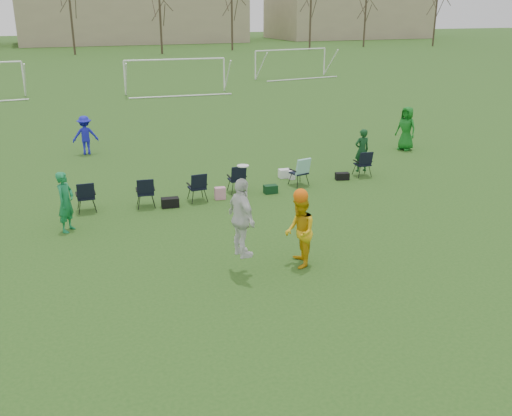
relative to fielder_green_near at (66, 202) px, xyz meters
name	(u,v)px	position (x,y,z in m)	size (l,w,h in m)	color
ground	(348,297)	(5.42, -6.32, -0.87)	(260.00, 260.00, 0.00)	#265119
fielder_green_near	(66,202)	(0.00, 0.00, 0.00)	(0.63, 0.41, 1.73)	#157A43
fielder_blue	(85,135)	(1.39, 9.04, -0.04)	(1.07, 0.61, 1.65)	#191ABE
fielder_green_far	(406,128)	(14.64, 4.72, 0.09)	(0.93, 0.61, 1.91)	#12681A
center_contest	(273,225)	(4.40, -4.43, 0.29)	(2.21, 1.17, 2.68)	white
sideline_setup	(250,176)	(6.11, 1.58, -0.34)	(10.67, 2.04, 1.77)	#103D1B
goal_mid	(175,66)	(9.42, 25.68, 1.06)	(7.40, 0.63, 2.46)	white
goal_right	(291,55)	(21.42, 31.68, 1.06)	(7.35, 1.14, 2.46)	white
tree_line	(74,14)	(5.66, 63.53, 4.22)	(110.28, 3.28, 11.40)	#382B21
building_row	(100,7)	(12.15, 89.68, 5.12)	(126.00, 16.00, 13.00)	tan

